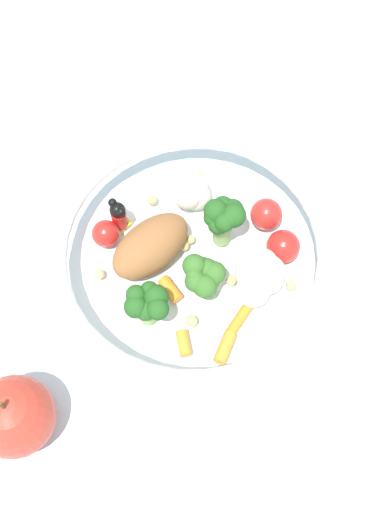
{
  "coord_description": "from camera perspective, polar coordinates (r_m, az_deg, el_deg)",
  "views": [
    {
      "loc": [
        0.19,
        -0.22,
        0.57
      ],
      "look_at": [
        0.02,
        -0.01,
        0.03
      ],
      "focal_mm": 44.63,
      "sensor_mm": 36.0,
      "label": 1
    }
  ],
  "objects": [
    {
      "name": "loose_apple",
      "position": [
        0.57,
        -15.45,
        -13.81
      ],
      "size": [
        0.07,
        0.07,
        0.08
      ],
      "color": "#BC3828",
      "rests_on": "ground_plane"
    },
    {
      "name": "ground_plane",
      "position": [
        0.64,
        -0.69,
        0.36
      ],
      "size": [
        2.4,
        2.4,
        0.0
      ],
      "primitive_type": "plane",
      "color": "silver"
    },
    {
      "name": "food_container",
      "position": [
        0.61,
        0.38,
        0.44
      ],
      "size": [
        0.26,
        0.26,
        0.07
      ],
      "color": "white",
      "rests_on": "ground_plane"
    }
  ]
}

